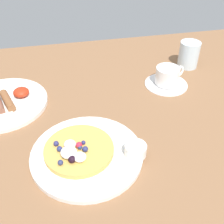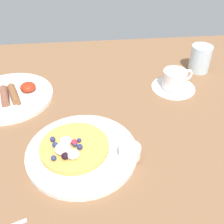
# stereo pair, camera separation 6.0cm
# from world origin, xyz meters

# --- Properties ---
(ground_plane) EXTENTS (1.85, 1.14, 0.03)m
(ground_plane) POSITION_xyz_m (0.00, 0.00, -0.01)
(ground_plane) COLOR brown
(pancake_plate) EXTENTS (0.27, 0.27, 0.01)m
(pancake_plate) POSITION_xyz_m (-0.06, -0.08, 0.01)
(pancake_plate) COLOR white
(pancake_plate) RESTS_ON ground_plane
(pancake_with_berries) EXTENTS (0.17, 0.17, 0.03)m
(pancake_with_berries) POSITION_xyz_m (-0.08, -0.08, 0.02)
(pancake_with_berries) COLOR gold
(pancake_with_berries) RESTS_ON pancake_plate
(syrup_ramekin) EXTENTS (0.05, 0.05, 0.03)m
(syrup_ramekin) POSITION_xyz_m (0.05, -0.11, 0.03)
(syrup_ramekin) COLOR white
(syrup_ramekin) RESTS_ON pancake_plate
(breakfast_plate) EXTENTS (0.26, 0.26, 0.01)m
(breakfast_plate) POSITION_xyz_m (-0.28, 0.17, 0.01)
(breakfast_plate) COLOR white
(breakfast_plate) RESTS_ON ground_plane
(fried_breakfast) EXTENTS (0.12, 0.13, 0.03)m
(fried_breakfast) POSITION_xyz_m (-0.26, 0.16, 0.02)
(fried_breakfast) COLOR brown
(fried_breakfast) RESTS_ON breakfast_plate
(coffee_saucer) EXTENTS (0.14, 0.14, 0.01)m
(coffee_saucer) POSITION_xyz_m (0.24, 0.18, 0.00)
(coffee_saucer) COLOR white
(coffee_saucer) RESTS_ON ground_plane
(coffee_cup) EXTENTS (0.10, 0.08, 0.06)m
(coffee_cup) POSITION_xyz_m (0.24, 0.18, 0.04)
(coffee_cup) COLOR white
(coffee_cup) RESTS_ON coffee_saucer
(water_glass) EXTENTS (0.07, 0.07, 0.09)m
(water_glass) POSITION_xyz_m (0.36, 0.28, 0.05)
(water_glass) COLOR silver
(water_glass) RESTS_ON ground_plane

